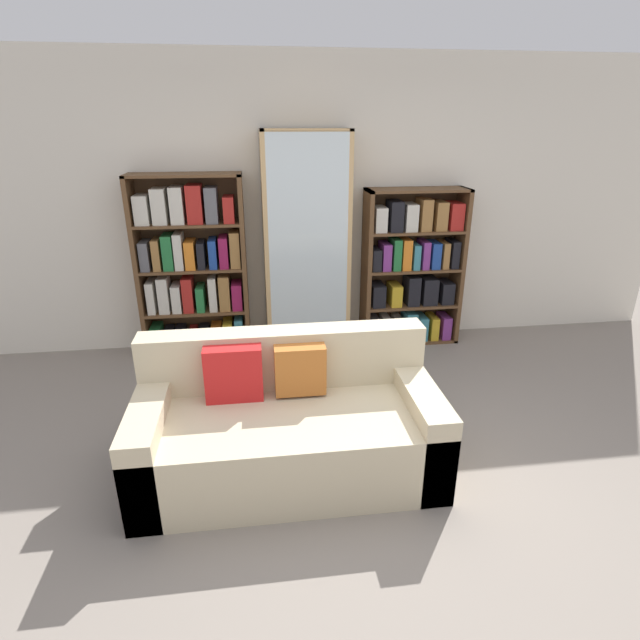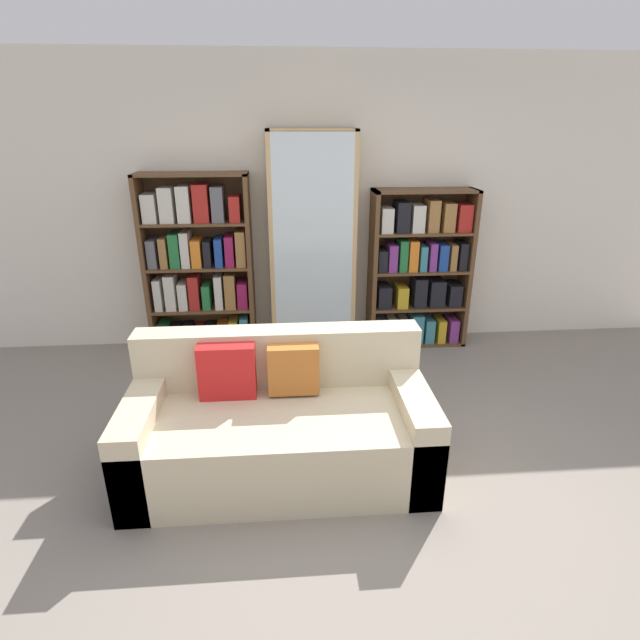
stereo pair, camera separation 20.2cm
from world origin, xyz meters
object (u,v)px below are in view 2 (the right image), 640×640
(bookshelf_left, at_px, (200,269))
(bookshelf_right, at_px, (419,271))
(couch, at_px, (280,426))
(wine_bottle, at_px, (406,378))
(display_cabinet, at_px, (312,245))

(bookshelf_left, xyz_separation_m, bookshelf_right, (2.11, 0.00, -0.07))
(couch, height_order, wine_bottle, couch)
(display_cabinet, bearing_deg, couch, -99.90)
(wine_bottle, bearing_deg, bookshelf_left, 149.01)
(display_cabinet, bearing_deg, bookshelf_left, 179.22)
(couch, relative_size, wine_bottle, 4.68)
(couch, bearing_deg, display_cabinet, 80.10)
(bookshelf_left, bearing_deg, bookshelf_right, 0.01)
(bookshelf_left, xyz_separation_m, wine_bottle, (1.76, -1.06, -0.66))
(display_cabinet, distance_m, bookshelf_right, 1.09)
(bookshelf_left, relative_size, display_cabinet, 0.82)
(bookshelf_right, height_order, wine_bottle, bookshelf_right)
(bookshelf_right, relative_size, wine_bottle, 3.85)
(display_cabinet, distance_m, wine_bottle, 1.53)
(bookshelf_right, distance_m, wine_bottle, 1.26)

